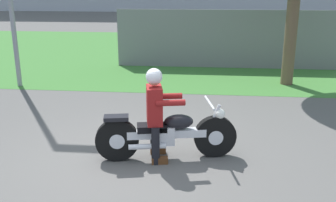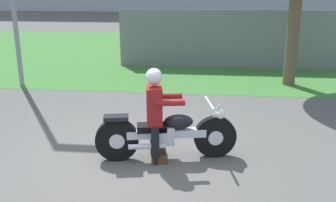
% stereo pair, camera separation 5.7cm
% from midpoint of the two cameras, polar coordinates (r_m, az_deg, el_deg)
% --- Properties ---
extents(ground, '(120.00, 120.00, 0.00)m').
position_cam_midpoint_polar(ground, '(5.96, -5.85, -8.53)').
color(ground, '#565451').
extents(grass_verge, '(60.00, 12.00, 0.01)m').
position_cam_midpoint_polar(grass_verge, '(15.22, 1.84, 7.27)').
color(grass_verge, '#3D7533').
rests_on(grass_verge, ground).
extents(motorcycle_lead, '(2.11, 0.74, 0.88)m').
position_cam_midpoint_polar(motorcycle_lead, '(5.81, 0.13, -4.89)').
color(motorcycle_lead, black).
rests_on(motorcycle_lead, ground).
extents(rider_lead, '(0.61, 0.53, 1.40)m').
position_cam_midpoint_polar(rider_lead, '(5.66, -1.57, -0.93)').
color(rider_lead, black).
rests_on(rider_lead, ground).
extents(fence_segment, '(7.00, 0.06, 1.80)m').
position_cam_midpoint_polar(fence_segment, '(12.31, 9.32, 8.98)').
color(fence_segment, slate).
rests_on(fence_segment, ground).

